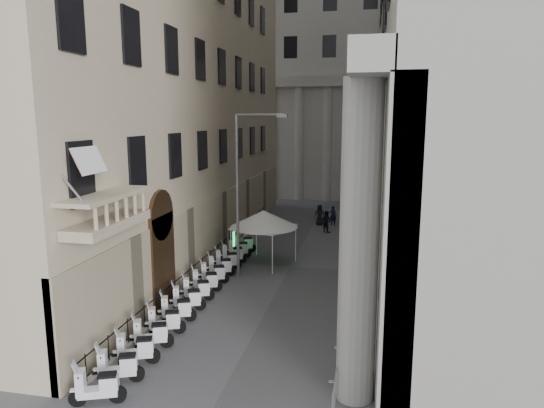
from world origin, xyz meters
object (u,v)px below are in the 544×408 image
(pedestrian_a, at_px, (333,215))
(security_tent, at_px, (260,217))
(scooter_0, at_px, (99,404))
(street_lamp, at_px, (244,181))
(info_kiosk, at_px, (232,242))
(pedestrian_b, at_px, (326,221))

(pedestrian_a, bearing_deg, security_tent, 89.56)
(pedestrian_a, bearing_deg, scooter_0, 97.04)
(security_tent, relative_size, street_lamp, 0.45)
(info_kiosk, xyz_separation_m, pedestrian_a, (5.72, 10.48, -0.12))
(scooter_0, xyz_separation_m, info_kiosk, (-0.52, 16.75, 0.94))
(security_tent, bearing_deg, pedestrian_a, 71.72)
(info_kiosk, xyz_separation_m, pedestrian_b, (5.38, 7.89, -0.09))
(scooter_0, relative_size, pedestrian_b, 0.88)
(pedestrian_b, bearing_deg, info_kiosk, 86.03)
(security_tent, height_order, pedestrian_a, security_tent)
(pedestrian_b, bearing_deg, security_tent, 98.97)
(scooter_0, xyz_separation_m, street_lamp, (1.39, 12.71, 5.45))
(security_tent, distance_m, pedestrian_b, 9.44)
(street_lamp, distance_m, pedestrian_b, 13.25)
(security_tent, distance_m, pedestrian_a, 11.95)
(info_kiosk, relative_size, pedestrian_a, 1.13)
(scooter_0, height_order, pedestrian_b, pedestrian_b)
(info_kiosk, bearing_deg, pedestrian_b, 48.73)
(pedestrian_b, bearing_deg, pedestrian_a, -66.99)
(street_lamp, bearing_deg, info_kiosk, 124.41)
(scooter_0, distance_m, pedestrian_b, 25.13)
(street_lamp, relative_size, info_kiosk, 4.89)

